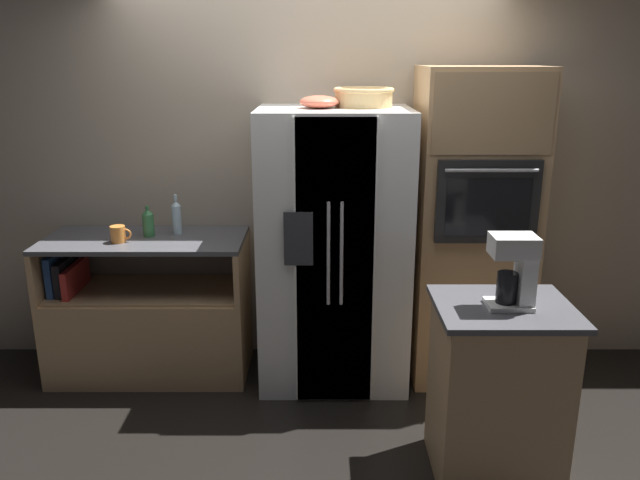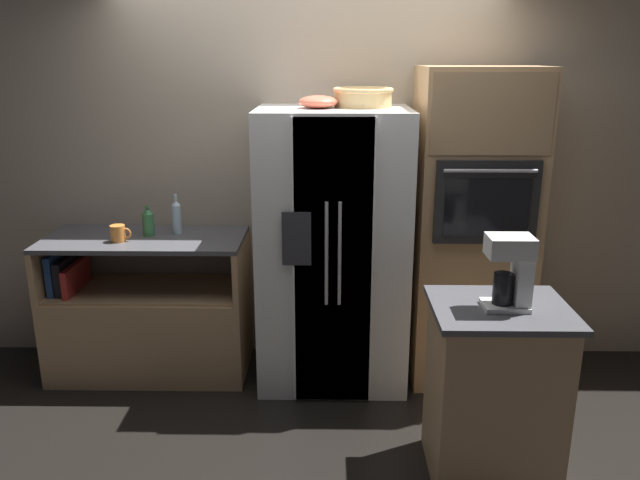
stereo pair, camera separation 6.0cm
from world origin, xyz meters
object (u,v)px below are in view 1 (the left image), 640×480
Objects in this scene: bottle_tall at (147,222)px; bottle_short at (175,217)px; fruit_bowl at (318,102)px; refrigerator at (332,249)px; wall_oven at (471,228)px; mug at (117,234)px; coffee_maker at (516,268)px; wicker_basket at (363,96)px.

bottle_tall is 0.18m from bottle_short.
refrigerator is at bearing -3.55° from fruit_bowl.
refrigerator is at bearing -176.55° from wall_oven.
wall_oven is at bearing 2.32° from mug.
coffee_maker is at bearing -48.26° from fruit_bowl.
wicker_basket is 0.29m from fruit_bowl.
wall_oven is 7.70× the size of bottle_short.
fruit_bowl is (-0.09, 0.01, 0.93)m from refrigerator.
mug is at bearing -177.68° from wall_oven.
bottle_short reaches higher than bottle_tall.
bottle_short is (-0.94, 0.15, -0.75)m from fruit_bowl.
wicker_basket reaches higher than fruit_bowl.
bottle_tall is at bearing 150.87° from coffee_maker.
wicker_basket is 1.84× the size of bottle_tall.
mug is (-1.54, -0.13, -0.84)m from wicker_basket.
fruit_bowl reaches higher than coffee_maker.
refrigerator is 0.93m from fruit_bowl.
wicker_basket is 1.60m from bottle_tall.
bottle_tall is at bearing 175.22° from refrigerator.
fruit_bowl reaches higher than bottle_short.
bottle_tall is 0.21m from mug.
wall_oven is 1.10m from coffee_maker.
fruit_bowl is 1.19× the size of bottle_tall.
mug is (-1.36, -0.04, 0.11)m from refrigerator.
coffee_maker is at bearing -24.48° from mug.
fruit_bowl is 1.81× the size of mug.
refrigerator reaches higher than bottle_tall.
wicker_basket is 1.44m from bottle_short.
wall_oven is at bearing 2.80° from fruit_bowl.
coffee_maker is (1.87, -1.20, 0.06)m from bottle_short.
fruit_bowl is 1.56m from coffee_maker.
bottle_tall is 0.77× the size of bottle_short.
wicker_basket is at bearing 5.00° from mug.
wicker_basket is at bearing -2.95° from bottle_short.
wall_oven is 5.45× the size of wicker_basket.
wicker_basket is (0.18, 0.10, 0.95)m from refrigerator.
wicker_basket is 1.50m from coffee_maker.
coffee_maker is at bearing -29.13° from bottle_tall.
mug is (-1.27, -0.04, -0.81)m from fruit_bowl.
coffee_maker is (2.20, -1.00, 0.12)m from mug.
bottle_tall is 1.53× the size of mug.
bottle_short is at bearing 147.37° from coffee_maker.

